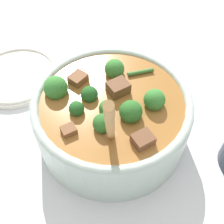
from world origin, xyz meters
TOP-DOWN VIEW (x-y plane):
  - ground_plane at (0.00, 0.00)m, footprint 4.00×4.00m
  - stew_bowl at (-0.00, -0.00)m, footprint 0.28×0.29m
  - empty_plate at (-0.21, 0.17)m, footprint 0.19×0.19m

SIDE VIEW (x-z plane):
  - ground_plane at x=0.00m, z-range 0.00..0.00m
  - empty_plate at x=-0.21m, z-range 0.00..0.02m
  - stew_bowl at x=0.00m, z-range -0.07..0.19m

